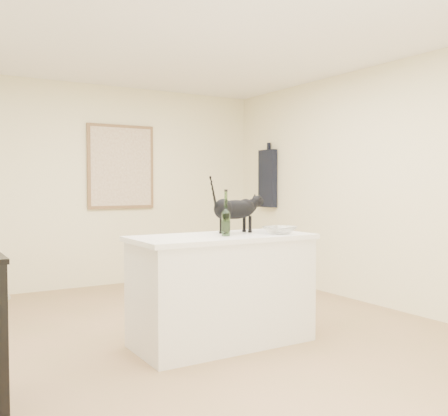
% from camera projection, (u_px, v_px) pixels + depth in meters
% --- Properties ---
extents(floor, '(5.50, 5.50, 0.00)m').
position_uv_depth(floor, '(200.00, 339.00, 4.42)').
color(floor, '#A27856').
rests_on(floor, ground).
extents(ceiling, '(5.50, 5.50, 0.00)m').
position_uv_depth(ceiling, '(199.00, 30.00, 4.30)').
color(ceiling, white).
rests_on(ceiling, ground).
extents(wall_back, '(4.50, 0.00, 4.50)m').
position_uv_depth(wall_back, '(98.00, 186.00, 6.71)').
color(wall_back, beige).
rests_on(wall_back, ground).
extents(wall_right, '(0.00, 5.50, 5.50)m').
position_uv_depth(wall_right, '(385.00, 186.00, 5.52)').
color(wall_right, beige).
rests_on(wall_right, ground).
extents(island_base, '(1.44, 0.67, 0.86)m').
position_uv_depth(island_base, '(222.00, 292.00, 4.28)').
color(island_base, white).
rests_on(island_base, floor).
extents(island_top, '(1.50, 0.70, 0.04)m').
position_uv_depth(island_top, '(222.00, 238.00, 4.26)').
color(island_top, white).
rests_on(island_top, island_base).
extents(artwork_frame, '(0.90, 0.03, 1.10)m').
position_uv_depth(artwork_frame, '(121.00, 167.00, 6.83)').
color(artwork_frame, brown).
rests_on(artwork_frame, wall_back).
extents(artwork_canvas, '(0.82, 0.00, 1.02)m').
position_uv_depth(artwork_canvas, '(122.00, 167.00, 6.82)').
color(artwork_canvas, beige).
rests_on(artwork_canvas, wall_back).
extents(hanging_garment, '(0.08, 0.34, 0.80)m').
position_uv_depth(hanging_garment, '(268.00, 179.00, 7.24)').
color(hanging_garment, black).
rests_on(hanging_garment, wall_right).
extents(black_cat, '(0.53, 0.22, 0.36)m').
position_uv_depth(black_cat, '(235.00, 212.00, 4.43)').
color(black_cat, black).
rests_on(black_cat, island_top).
extents(wine_bottle, '(0.08, 0.08, 0.33)m').
position_uv_depth(wine_bottle, '(226.00, 216.00, 4.18)').
color(wine_bottle, '#285722').
rests_on(wine_bottle, island_top).
extents(glass_bowl, '(0.32, 0.32, 0.06)m').
position_uv_depth(glass_bowl, '(280.00, 230.00, 4.36)').
color(glass_bowl, white).
rests_on(glass_bowl, island_top).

